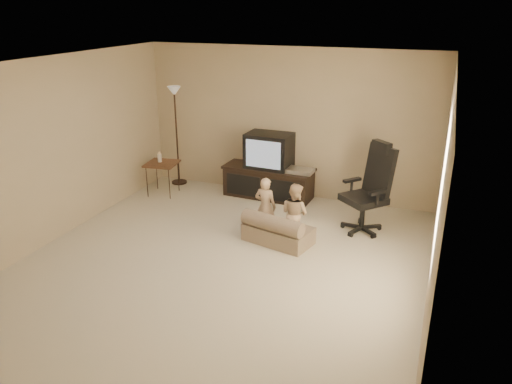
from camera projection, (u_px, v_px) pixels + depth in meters
The scene contains 9 objects.
floor at pixel (221, 265), 6.39m from camera, with size 5.50×5.50×0.00m, color beige.
room_shell at pixel (218, 151), 5.85m from camera, with size 5.50×5.50×5.50m.
tv_stand at pixel (269, 171), 8.48m from camera, with size 1.58×0.65×1.12m.
office_chair at pixel (368, 200), 7.20m from camera, with size 0.86×0.86×1.33m.
side_table at pixel (162, 164), 8.57m from camera, with size 0.57×0.57×0.77m.
floor_lamp at pixel (175, 114), 8.83m from camera, with size 0.28×0.28×1.78m.
child_sofa at pixel (277, 231), 6.91m from camera, with size 1.02×0.72×0.45m.
toddler_left at pixel (265, 207), 7.08m from camera, with size 0.32×0.23×0.87m, color tan.
toddler_right at pixel (295, 213), 6.86m from camera, with size 0.42×0.23×0.86m, color tan.
Camera 1 is at (2.43, -5.11, 3.15)m, focal length 35.00 mm.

